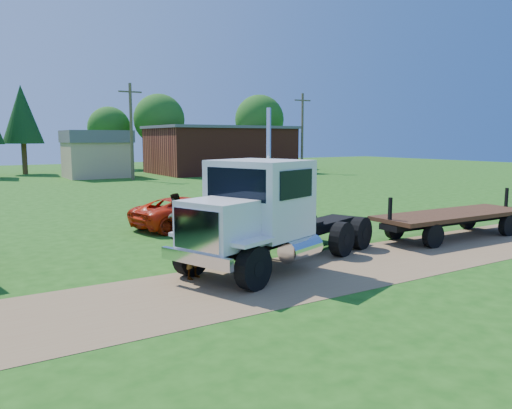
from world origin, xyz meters
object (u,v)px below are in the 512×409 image
orange_pickup (186,212)px  flatbed_trailer (453,218)px  white_semi_tractor (262,214)px  spectator_a (193,249)px

orange_pickup → flatbed_trailer: bearing=-145.3°
white_semi_tractor → flatbed_trailer: bearing=-19.8°
orange_pickup → spectator_a: (-3.17, -7.60, 0.18)m
white_semi_tractor → flatbed_trailer: white_semi_tractor is taller
spectator_a → white_semi_tractor: bearing=-33.6°
flatbed_trailer → spectator_a: size_ratio=4.13×
orange_pickup → spectator_a: spectator_a is taller
white_semi_tractor → orange_pickup: size_ratio=1.66×
orange_pickup → white_semi_tractor: bearing=161.2°
orange_pickup → spectator_a: size_ratio=2.86×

